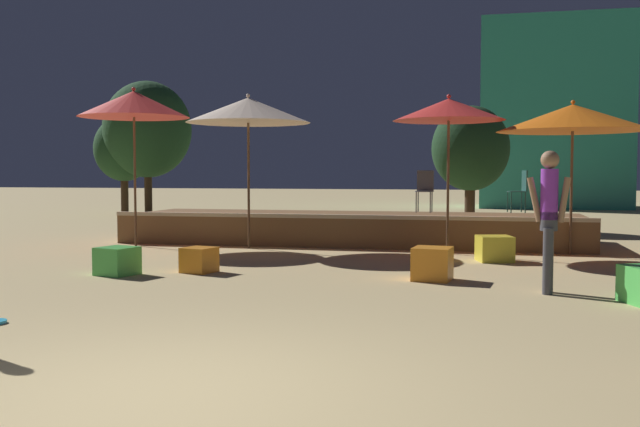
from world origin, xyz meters
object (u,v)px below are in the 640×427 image
Objects in this scene: background_tree_1 at (147,130)px; patio_umbrella_2 at (573,118)px; cube_seat_1 at (117,261)px; background_tree_0 at (124,149)px; cube_seat_0 at (495,249)px; bistro_chair_1 at (425,187)px; patio_umbrella_0 at (449,110)px; person_2 at (549,214)px; bistro_chair_0 at (521,187)px; patio_umbrella_1 at (248,110)px; patio_umbrella_3 at (134,104)px; cube_seat_4 at (199,260)px; background_tree_3 at (470,149)px; cube_seat_2 at (432,264)px.

patio_umbrella_2 is at bearing -36.51° from background_tree_1.
cube_seat_1 is 0.17× the size of background_tree_0.
patio_umbrella_2 reaches higher than cube_seat_0.
patio_umbrella_2 reaches higher than bistro_chair_1.
patio_umbrella_0 is 1.65× the size of person_2.
bistro_chair_0 is at bearing 11.15° from bistro_chair_1.
bistro_chair_0 is at bearing 20.31° from patio_umbrella_1.
patio_umbrella_0 is 6.48m from patio_umbrella_3.
patio_umbrella_0 reaches higher than cube_seat_1.
person_2 is at bearing -70.77° from patio_umbrella_0.
patio_umbrella_3 is 8.36m from bistro_chair_0.
cube_seat_1 is at bearing -140.31° from patio_umbrella_0.
bistro_chair_1 reaches higher than cube_seat_0.
cube_seat_0 is at bearing -43.09° from background_tree_1.
background_tree_1 reaches higher than patio_umbrella_0.
bistro_chair_0 is (5.07, 5.49, 1.04)m from cube_seat_4.
patio_umbrella_2 is (6.25, 0.28, -0.24)m from patio_umbrella_1.
background_tree_0 is 13.43m from background_tree_3.
cube_seat_0 is at bearing -136.38° from patio_umbrella_2.
bistro_chair_1 is (-2.84, 1.44, -1.33)m from patio_umbrella_2.
background_tree_1 is at bearing 119.13° from cube_seat_4.
background_tree_0 is (-5.90, 10.55, -0.55)m from patio_umbrella_3.
person_2 is at bearing -12.14° from bistro_chair_0.
background_tree_3 is at bearing 87.14° from patio_umbrella_0.
background_tree_3 is (-0.55, 7.15, 1.97)m from cube_seat_0.
background_tree_1 is at bearing 159.90° from background_tree_3.
cube_seat_4 is 0.30× the size of person_2.
cube_seat_4 is 10.54m from background_tree_3.
patio_umbrella_0 is at bearing -92.86° from background_tree_3.
patio_umbrella_2 is 17.85m from background_tree_0.
background_tree_1 reaches higher than cube_seat_2.
bistro_chair_0 is 0.27× the size of background_tree_3.
background_tree_1 reaches higher than bistro_chair_0.
patio_umbrella_3 reaches higher than cube_seat_1.
background_tree_0 is at bearing 128.62° from patio_umbrella_1.
bistro_chair_0 reaches higher than cube_seat_2.
cube_seat_0 is 7.44m from background_tree_3.
cube_seat_1 is at bearing -100.51° from patio_umbrella_1.
patio_umbrella_0 is 2.30m from patio_umbrella_2.
cube_seat_2 is 18.76m from background_tree_0.
patio_umbrella_2 is 7.39m from cube_seat_4.
background_tree_3 reaches higher than person_2.
person_2 reaches higher than bistro_chair_1.
person_2 is (6.20, -0.27, 0.80)m from cube_seat_1.
background_tree_1 reaches higher than cube_seat_0.
background_tree_3 is (-1.13, 4.08, 0.95)m from bistro_chair_0.
cube_seat_1 is at bearing -66.28° from patio_umbrella_3.
patio_umbrella_2 is at bearing 32.54° from cube_seat_4.
cube_seat_1 is at bearing -173.58° from cube_seat_2.
patio_umbrella_3 is 9.19m from background_tree_3.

